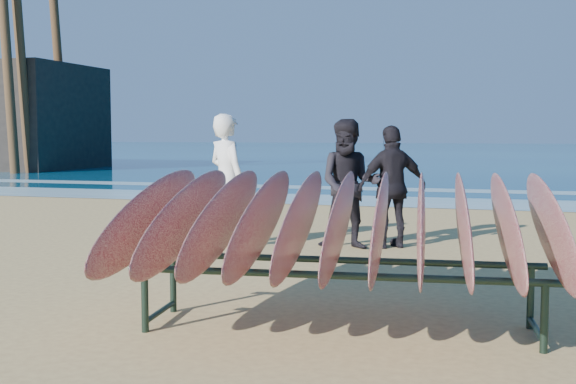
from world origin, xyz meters
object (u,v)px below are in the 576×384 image
(surfboard_rack, at_px, (340,222))
(person_dark_b, at_px, (392,187))
(person_white, at_px, (227,181))
(person_dark_a, at_px, (349,184))

(surfboard_rack, distance_m, person_dark_b, 4.20)
(person_white, relative_size, person_dark_a, 1.04)
(person_dark_a, distance_m, person_dark_b, 0.59)
(surfboard_rack, xyz_separation_m, person_dark_a, (-0.73, 3.95, 0.01))
(surfboard_rack, bearing_deg, person_dark_a, 94.53)
(person_dark_a, height_order, person_dark_b, person_dark_a)
(surfboard_rack, xyz_separation_m, person_dark_b, (-0.19, 4.20, -0.03))
(surfboard_rack, height_order, person_dark_b, person_dark_b)
(surfboard_rack, distance_m, person_white, 4.33)
(person_white, height_order, person_dark_a, person_white)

